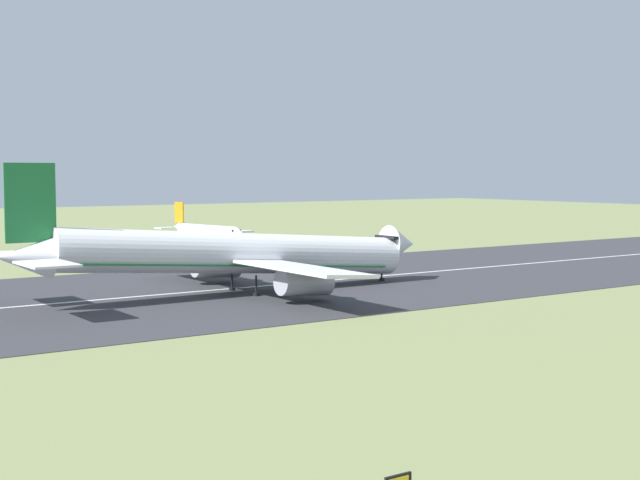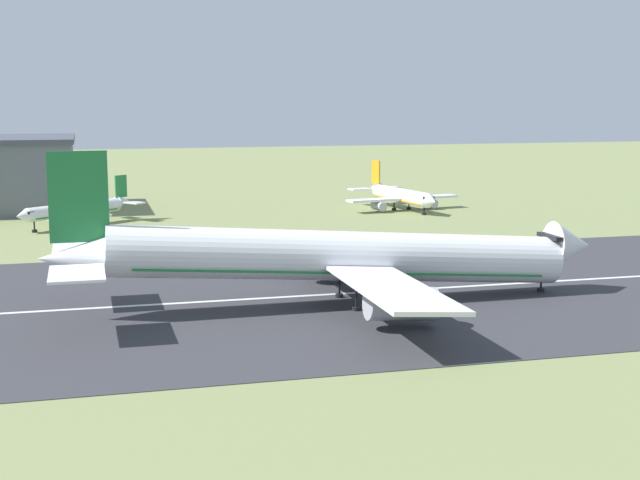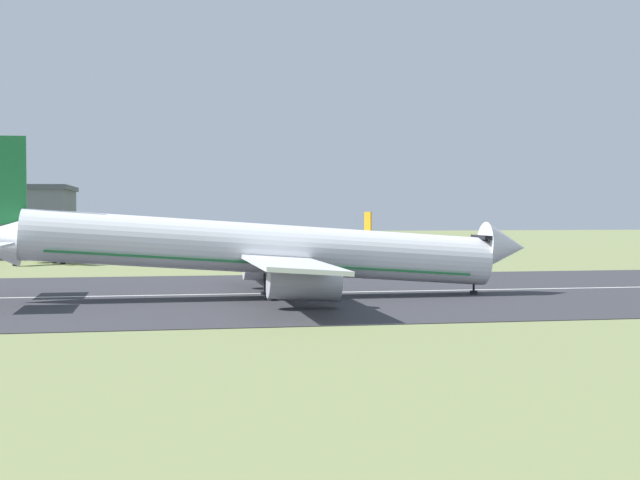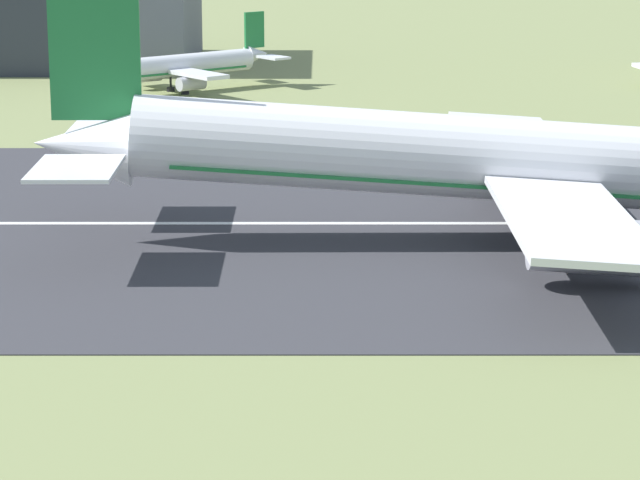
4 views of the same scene
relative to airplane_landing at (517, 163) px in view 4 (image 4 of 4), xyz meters
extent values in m
cube|color=#333338|center=(-22.03, 4.68, -4.94)|extent=(420.96, 55.08, 0.06)
cube|color=silver|center=(-22.03, 4.68, -4.90)|extent=(378.86, 0.70, 0.01)
cylinder|color=white|center=(0.39, 0.00, 0.16)|extent=(48.02, 5.30, 8.24)
cone|color=white|center=(-26.54, -0.13, 1.08)|extent=(6.40, 4.59, 4.96)
cube|color=#1E7238|center=(0.39, 0.00, -1.23)|extent=(42.93, 5.02, 3.06)
cube|color=white|center=(1.40, -12.43, -0.72)|extent=(7.12, 19.83, 0.87)
cylinder|color=#A8A8B2|center=(2.80, -10.83, -2.54)|extent=(6.80, 3.18, 3.57)
cube|color=white|center=(1.28, 12.44, -0.72)|extent=(7.12, 19.83, 0.87)
cylinder|color=#A8A8B2|center=(2.69, 10.86, -2.54)|extent=(6.80, 3.18, 3.57)
cube|color=#1E7238|center=(-25.63, -0.12, 7.01)|extent=(5.52, 0.31, 8.62)
cube|color=white|center=(-25.99, -6.54, 0.92)|extent=(4.86, 7.78, 0.24)
cube|color=white|center=(-26.06, 6.29, 0.92)|extent=(4.86, 7.78, 0.24)
cylinder|color=black|center=(0.86, -3.04, -3.67)|extent=(0.24, 0.24, 2.60)
cylinder|color=black|center=(0.86, -3.04, -4.75)|extent=(0.84, 0.84, 0.44)
cylinder|color=black|center=(0.83, 3.05, -3.67)|extent=(0.24, 0.24, 2.60)
cylinder|color=black|center=(0.83, 3.05, -4.75)|extent=(0.84, 0.84, 0.44)
cylinder|color=silver|center=(-26.88, 64.62, -2.11)|extent=(15.60, 13.05, 2.25)
cone|color=silver|center=(-34.77, 58.35, -2.11)|extent=(2.99, 3.02, 2.25)
cone|color=silver|center=(-18.72, 71.11, -1.71)|extent=(3.38, 3.27, 2.03)
cube|color=black|center=(-33.90, 59.05, -1.66)|extent=(2.05, 2.18, 0.44)
cube|color=#1E7238|center=(-26.88, 64.62, -2.73)|extent=(14.11, 11.83, 0.20)
cube|color=silver|center=(-30.06, 68.04, -2.51)|extent=(6.53, 7.22, 0.40)
cylinder|color=#A8A8B2|center=(-30.13, 67.25, -3.45)|extent=(3.16, 2.92, 1.40)
cube|color=silver|center=(-24.27, 60.76, -2.51)|extent=(6.53, 7.22, 0.40)
cylinder|color=#A8A8B2|center=(-25.05, 60.86, -3.45)|extent=(3.16, 2.92, 1.40)
cube|color=#1E7238|center=(-19.04, 70.85, 0.93)|extent=(2.09, 1.74, 3.83)
cube|color=silver|center=(-20.50, 73.33, -1.77)|extent=(3.82, 4.03, 0.24)
cube|color=silver|center=(-16.96, 68.87, -1.77)|extent=(3.82, 4.03, 0.24)
cylinder|color=black|center=(-33.04, 59.73, -4.10)|extent=(0.24, 0.24, 1.73)
cylinder|color=black|center=(-33.04, 59.73, -4.75)|extent=(0.84, 0.84, 0.44)
cylinder|color=black|center=(-27.61, 65.77, -4.10)|extent=(0.24, 0.24, 1.73)
cylinder|color=black|center=(-27.61, 65.77, -4.75)|extent=(0.84, 0.84, 0.44)
cylinder|color=black|center=(-25.93, 63.65, -4.10)|extent=(0.24, 0.24, 1.73)
cylinder|color=black|center=(-25.93, 63.65, -4.75)|extent=(0.84, 0.84, 0.44)
camera|label=1|loc=(-54.32, -97.09, 10.34)|focal=50.00mm
camera|label=2|loc=(-24.91, -86.27, 16.38)|focal=50.00mm
camera|label=3|loc=(-10.36, -90.67, 4.12)|focal=50.00mm
camera|label=4|loc=(-12.01, -91.48, 17.49)|focal=85.00mm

